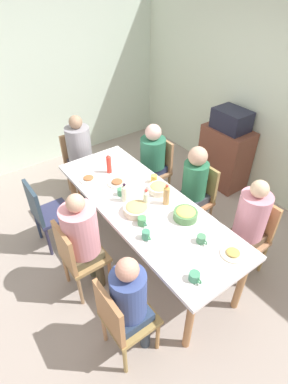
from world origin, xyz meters
The scene contains 35 objects.
ground_plane centered at (0.00, 0.00, 0.00)m, with size 6.45×6.45×0.00m, color #9E9087.
wall_back centered at (0.00, 2.15, 1.30)m, with size 5.62×0.12×2.60m, color silver.
wall_left centered at (-2.75, 0.00, 1.30)m, with size 0.12×4.42×2.60m, color silver.
dining_table centered at (0.00, 0.00, 0.70)m, with size 2.41×0.86×0.78m.
chair_0 centered at (0.80, 0.81, 0.51)m, with size 0.40×0.40×0.90m.
person_0 centered at (0.80, 0.72, 0.73)m, with size 0.31×0.31×1.22m.
chair_1 centered at (0.00, -0.81, 0.51)m, with size 0.40×0.40×0.90m.
person_1 centered at (0.00, -0.72, 0.74)m, with size 0.34×0.34×1.23m.
chair_2 centered at (-0.80, 0.81, 0.51)m, with size 0.40×0.40×0.90m.
person_2 centered at (-0.80, 0.72, 0.71)m, with size 0.34×0.34×1.16m.
chair_3 centered at (-0.80, -0.81, 0.51)m, with size 0.40×0.40×0.90m.
chair_4 centered at (-1.58, 0.00, 0.51)m, with size 0.40×0.40×0.90m.
person_4 centered at (-1.50, 0.00, 0.73)m, with size 0.33×0.33×1.22m.
chair_5 centered at (0.00, 0.81, 0.51)m, with size 0.40×0.40×0.90m.
person_5 centered at (0.00, 0.72, 0.72)m, with size 0.30×0.30×1.20m.
chair_6 centered at (0.80, -0.81, 0.51)m, with size 0.40×0.40×0.90m.
person_6 centered at (0.80, -0.72, 0.69)m, with size 0.30×0.30×1.16m.
plate_0 centered at (-0.47, -0.04, 0.79)m, with size 0.23×0.23×0.04m.
plate_1 centered at (1.01, 0.21, 0.79)m, with size 0.21×0.21×0.04m.
plate_2 centered at (-0.72, -0.27, 0.79)m, with size 0.22×0.22×0.04m.
bowl_0 centered at (0.07, -0.14, 0.82)m, with size 0.27×0.27×0.09m.
bowl_1 centered at (0.42, 0.20, 0.83)m, with size 0.24×0.24×0.10m.
bowl_2 centered at (-0.07, 0.25, 0.82)m, with size 0.24×0.24×0.09m.
cup_0 centered at (-0.24, 0.31, 0.82)m, with size 0.11×0.07×0.09m.
cup_1 centered at (1.00, -0.23, 0.81)m, with size 0.13×0.09×0.07m.
cup_2 centered at (0.74, 0.10, 0.81)m, with size 0.12×0.08×0.07m.
cup_3 centered at (-0.26, -0.12, 0.82)m, with size 0.11×0.07×0.08m.
cup_4 centered at (0.24, -0.20, 0.82)m, with size 0.12×0.08×0.08m.
cup_5 centered at (0.41, -0.28, 0.82)m, with size 0.11×0.07×0.09m.
bottle_0 centered at (-0.71, 0.01, 0.90)m, with size 0.06×0.06×0.25m.
bottle_1 centered at (-0.16, -0.14, 0.88)m, with size 0.06×0.06×0.22m.
bottle_2 centered at (0.06, -0.02, 0.88)m, with size 0.06×0.06×0.22m.
bottle_3 centered at (0.14, 0.18, 0.89)m, with size 0.07×0.07×0.24m.
side_cabinet centered at (-0.49, 1.85, 0.45)m, with size 0.70×0.44×0.90m, color brown.
microwave centered at (-0.49, 1.85, 1.04)m, with size 0.48×0.36×0.28m, color #1C1F32.
Camera 1 is at (1.97, -1.43, 2.82)m, focal length 28.40 mm.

